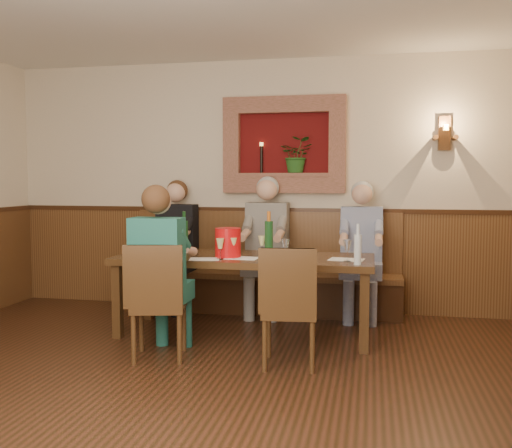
{
  "coord_description": "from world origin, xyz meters",
  "views": [
    {
      "loc": [
        1.17,
        -3.34,
        1.47
      ],
      "look_at": [
        0.1,
        1.9,
        1.05
      ],
      "focal_mm": 40.0,
      "sensor_mm": 36.0,
      "label": 1
    }
  ],
  "objects": [
    {
      "name": "water_bottle",
      "position": [
        1.06,
        1.51,
        0.89
      ],
      "size": [
        0.08,
        0.08,
        0.35
      ],
      "rotation": [
        0.0,
        0.0,
        0.34
      ],
      "color": "silver",
      "rests_on": "dining_table"
    },
    {
      "name": "wine_glass_1",
      "position": [
        -0.58,
        1.66,
        0.85
      ],
      "size": [
        0.08,
        0.08,
        0.19
      ],
      "primitive_type": null,
      "color": "#DAD282",
      "rests_on": "dining_table"
    },
    {
      "name": "wine_glass_6",
      "position": [
        0.96,
        1.68,
        0.85
      ],
      "size": [
        0.08,
        0.08,
        0.19
      ],
      "primitive_type": null,
      "color": "white",
      "rests_on": "dining_table"
    },
    {
      "name": "person_bench_mid",
      "position": [
        0.05,
        2.69,
        0.63
      ],
      "size": [
        0.45,
        0.56,
        1.5
      ],
      "color": "#595452",
      "rests_on": "ground"
    },
    {
      "name": "room_shell",
      "position": [
        0.0,
        0.0,
        1.89
      ],
      "size": [
        6.04,
        6.04,
        2.82
      ],
      "color": "beige",
      "rests_on": "ground"
    },
    {
      "name": "wine_bottle_green_b",
      "position": [
        -0.64,
        1.99,
        0.92
      ],
      "size": [
        0.1,
        0.1,
        0.41
      ],
      "rotation": [
        0.0,
        0.0,
        0.34
      ],
      "color": "#19471E",
      "rests_on": "dining_table"
    },
    {
      "name": "person_bench_right",
      "position": [
        1.07,
        2.69,
        0.6
      ],
      "size": [
        0.43,
        0.53,
        1.45
      ],
      "color": "navy",
      "rests_on": "ground"
    },
    {
      "name": "chair_near_left",
      "position": [
        -0.53,
        1.0,
        0.28
      ],
      "size": [
        0.51,
        0.51,
        0.96
      ],
      "rotation": [
        0.0,
        0.0,
        0.23
      ],
      "color": "#382211",
      "rests_on": "ground"
    },
    {
      "name": "person_chair_front",
      "position": [
        -0.53,
        1.07,
        0.59
      ],
      "size": [
        0.42,
        0.52,
        1.43
      ],
      "color": "navy",
      "rests_on": "ground"
    },
    {
      "name": "wine_bottle_green_a",
      "position": [
        0.23,
        1.88,
        0.93
      ],
      "size": [
        0.1,
        0.1,
        0.42
      ],
      "rotation": [
        0.0,
        0.0,
        -0.39
      ],
      "color": "#19471E",
      "rests_on": "dining_table"
    },
    {
      "name": "ground_plane",
      "position": [
        0.0,
        0.0,
        0.0
      ],
      "size": [
        6.0,
        6.0,
        0.0
      ],
      "primitive_type": "plane",
      "color": "black",
      "rests_on": "ground"
    },
    {
      "name": "chair_near_right",
      "position": [
        0.55,
        1.03,
        0.28
      ],
      "size": [
        0.46,
        0.46,
        0.96
      ],
      "rotation": [
        0.0,
        0.0,
        0.09
      ],
      "color": "#382211",
      "rests_on": "ground"
    },
    {
      "name": "wine_glass_3",
      "position": [
        0.42,
        1.65,
        0.85
      ],
      "size": [
        0.08,
        0.08,
        0.19
      ],
      "primitive_type": null,
      "color": "white",
      "rests_on": "dining_table"
    },
    {
      "name": "person_bench_left",
      "position": [
        -0.99,
        2.69,
        0.61
      ],
      "size": [
        0.44,
        0.53,
        1.46
      ],
      "color": "black",
      "rests_on": "ground"
    },
    {
      "name": "tasting_sheet_a",
      "position": [
        -0.78,
        1.73,
        0.75
      ],
      "size": [
        0.34,
        0.3,
        0.0
      ],
      "primitive_type": "cube",
      "rotation": [
        0.0,
        0.0,
        0.41
      ],
      "color": "white",
      "rests_on": "dining_table"
    },
    {
      "name": "wainscoting",
      "position": [
        0.0,
        -0.0,
        0.59
      ],
      "size": [
        6.02,
        6.02,
        1.15
      ],
      "color": "#4C2C15",
      "rests_on": "ground"
    },
    {
      "name": "wall_niche",
      "position": [
        0.24,
        2.94,
        1.81
      ],
      "size": [
        1.36,
        0.3,
        1.06
      ],
      "color": "#510B0B",
      "rests_on": "ground"
    },
    {
      "name": "wine_glass_7",
      "position": [
        -0.17,
        1.6,
        0.85
      ],
      "size": [
        0.08,
        0.08,
        0.19
      ],
      "primitive_type": null,
      "color": "#DAD282",
      "rests_on": "dining_table"
    },
    {
      "name": "wine_glass_0",
      "position": [
        -0.74,
        1.95,
        0.85
      ],
      "size": [
        0.08,
        0.08,
        0.19
      ],
      "primitive_type": null,
      "color": "white",
      "rests_on": "dining_table"
    },
    {
      "name": "tasting_sheet_b",
      "position": [
        0.01,
        1.7,
        0.75
      ],
      "size": [
        0.32,
        0.24,
        0.0
      ],
      "primitive_type": "cube",
      "rotation": [
        0.0,
        0.0,
        -0.08
      ],
      "color": "white",
      "rests_on": "dining_table"
    },
    {
      "name": "tasting_sheet_c",
      "position": [
        0.95,
        1.79,
        0.75
      ],
      "size": [
        0.33,
        0.26,
        0.0
      ],
      "primitive_type": "cube",
      "rotation": [
        0.0,
        0.0,
        -0.14
      ],
      "color": "white",
      "rests_on": "dining_table"
    },
    {
      "name": "wine_glass_4",
      "position": [
        0.16,
        1.91,
        0.85
      ],
      "size": [
        0.08,
        0.08,
        0.19
      ],
      "primitive_type": null,
      "color": "#DAD282",
      "rests_on": "dining_table"
    },
    {
      "name": "spittoon_bucket",
      "position": [
        -0.13,
        1.74,
        0.89
      ],
      "size": [
        0.27,
        0.27,
        0.27
      ],
      "primitive_type": "cylinder",
      "rotation": [
        0.0,
        0.0,
        -0.16
      ],
      "color": "red",
      "rests_on": "dining_table"
    },
    {
      "name": "wine_glass_5",
      "position": [
        -1.02,
        1.71,
        0.85
      ],
      "size": [
        0.08,
        0.08,
        0.19
      ],
      "primitive_type": null,
      "color": "#DAD282",
      "rests_on": "dining_table"
    },
    {
      "name": "wine_glass_2",
      "position": [
        -0.07,
        1.67,
        0.85
      ],
      "size": [
        0.08,
        0.08,
        0.19
      ],
      "primitive_type": null,
      "color": "#DAD282",
      "rests_on": "dining_table"
    },
    {
      "name": "wall_sconce",
      "position": [
        1.9,
        2.93,
        1.94
      ],
      "size": [
        0.25,
        0.2,
        0.35
      ],
      "color": "#4C2C15",
      "rests_on": "ground"
    },
    {
      "name": "bench",
      "position": [
        0.0,
        2.79,
        0.33
      ],
      "size": [
        3.0,
        0.45,
        1.11
      ],
      "color": "#381E0F",
      "rests_on": "ground"
    },
    {
      "name": "tasting_sheet_d",
      "position": [
        -0.31,
        1.57,
        0.75
      ],
      "size": [
        0.3,
        0.25,
        0.0
      ],
      "primitive_type": "cube",
      "rotation": [
        0.0,
        0.0,
        0.22
      ],
      "color": "white",
      "rests_on": "dining_table"
    },
    {
      "name": "dining_table",
      "position": [
        0.0,
        1.85,
        0.68
      ],
      "size": [
        2.4,
        0.9,
        0.75
      ],
      "color": "#382211",
      "rests_on": "ground"
    }
  ]
}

